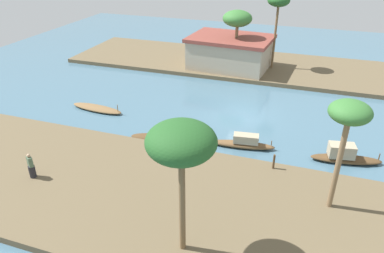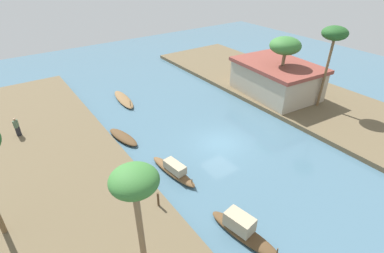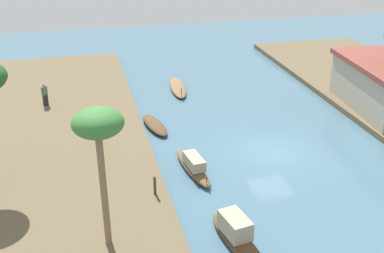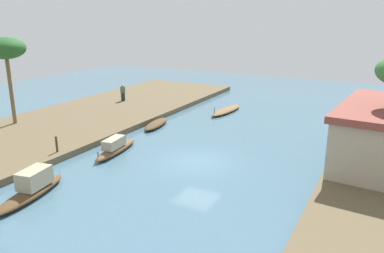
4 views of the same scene
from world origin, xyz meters
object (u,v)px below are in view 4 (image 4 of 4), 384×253
object	(u,v)px
sampan_open_hull	(226,110)
person_on_near_bank	(123,94)
sampan_with_red_awning	(32,187)
palm_tree_left_near	(5,49)
sampan_upstream_small	(156,124)
mooring_post	(57,144)
sampan_near_left_bank	(115,147)

from	to	relation	value
sampan_open_hull	person_on_near_bank	xyz separation A→B (m)	(1.98, -10.31, 0.93)
sampan_with_red_awning	palm_tree_left_near	world-z (taller)	palm_tree_left_near
sampan_upstream_small	mooring_post	world-z (taller)	mooring_post
sampan_open_hull	sampan_near_left_bank	distance (m)	13.54
person_on_near_bank	palm_tree_left_near	size ratio (longest dim) A/B	0.25
sampan_open_hull	sampan_near_left_bank	bearing A→B (deg)	-3.69
sampan_upstream_small	person_on_near_bank	xyz separation A→B (m)	(-4.99, -7.19, 0.90)
sampan_open_hull	sampan_with_red_awning	distance (m)	20.22
mooring_post	sampan_near_left_bank	bearing A→B (deg)	133.09
sampan_near_left_bank	sampan_upstream_small	world-z (taller)	sampan_near_left_bank
person_on_near_bank	mooring_post	xyz separation A→B (m)	(13.83, 5.68, -0.19)
sampan_upstream_small	palm_tree_left_near	world-z (taller)	palm_tree_left_near
sampan_open_hull	mooring_post	xyz separation A→B (m)	(15.81, -4.63, 0.73)
sampan_upstream_small	mooring_post	xyz separation A→B (m)	(8.84, -1.51, 0.71)
sampan_open_hull	palm_tree_left_near	size ratio (longest dim) A/B	0.76
sampan_open_hull	sampan_near_left_bank	xyz separation A→B (m)	(13.38, -2.04, 0.20)
sampan_with_red_awning	palm_tree_left_near	xyz separation A→B (m)	(-7.52, -10.96, 5.67)
person_on_near_bank	sampan_open_hull	bearing A→B (deg)	131.71
sampan_near_left_bank	mooring_post	bearing A→B (deg)	-54.48
sampan_upstream_small	sampan_near_left_bank	bearing A→B (deg)	-0.50
sampan_near_left_bank	sampan_upstream_small	size ratio (longest dim) A/B	1.20
mooring_post	palm_tree_left_near	world-z (taller)	palm_tree_left_near
sampan_near_left_bank	mooring_post	world-z (taller)	mooring_post
sampan_near_left_bank	palm_tree_left_near	xyz separation A→B (m)	(-0.76, -10.62, 5.76)
sampan_near_left_bank	sampan_with_red_awning	bearing A→B (deg)	-4.70
sampan_with_red_awning	mooring_post	xyz separation A→B (m)	(-4.34, -2.93, 0.45)
sampan_upstream_small	palm_tree_left_near	xyz separation A→B (m)	(5.65, -9.53, 5.94)
sampan_near_left_bank	mooring_post	xyz separation A→B (m)	(2.43, -2.59, 0.53)
sampan_with_red_awning	person_on_near_bank	size ratio (longest dim) A/B	2.88
sampan_with_red_awning	mooring_post	distance (m)	5.25
mooring_post	palm_tree_left_near	distance (m)	10.09
sampan_open_hull	person_on_near_bank	distance (m)	10.54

